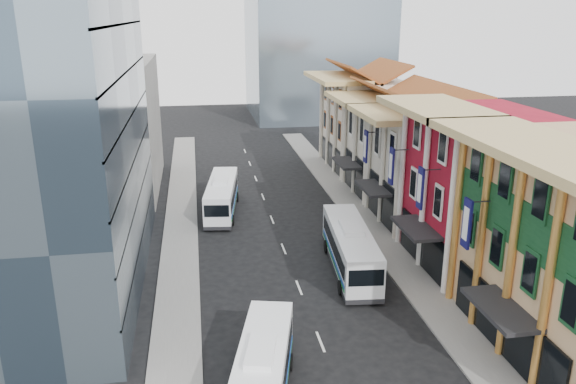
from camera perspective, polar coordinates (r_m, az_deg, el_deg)
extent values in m
cube|color=slate|center=(48.73, 9.51, -4.97)|extent=(3.00, 90.00, 0.15)
cube|color=slate|center=(46.34, -10.95, -6.29)|extent=(3.00, 90.00, 0.15)
cube|color=maroon|center=(44.58, 18.66, 0.25)|extent=(8.00, 10.00, 12.00)
cube|color=beige|center=(53.05, 13.87, 2.27)|extent=(8.00, 9.00, 10.00)
cube|color=beige|center=(61.15, 10.61, 4.51)|extent=(8.00, 9.00, 10.00)
cube|color=beige|center=(70.78, 7.77, 6.85)|extent=(8.00, 12.00, 11.00)
cube|color=#3A4C5D|center=(40.88, -24.50, 11.01)|extent=(12.00, 26.00, 30.00)
cube|color=gray|center=(64.16, -17.75, 6.41)|extent=(10.00, 18.00, 14.00)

